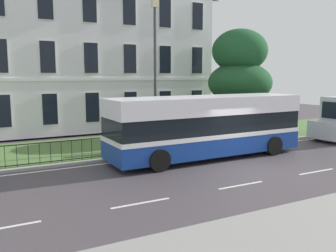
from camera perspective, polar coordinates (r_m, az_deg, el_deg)
The scene contains 7 objects.
ground_plane at distance 17.14m, azimuth 10.19°, elevation -5.61°, with size 60.00×56.00×0.18m.
georgian_townhouse at distance 28.66m, azimuth -11.83°, elevation 13.14°, with size 16.56×8.31×12.93m.
iron_verge_railing at distance 18.41m, azimuth -1.51°, elevation -2.51°, with size 15.32×0.04×0.97m.
evergreen_tree at distance 24.49m, azimuth 11.21°, elevation 5.76°, with size 5.17×5.17×6.87m.
single_decker_bus at distance 17.55m, azimuth 6.18°, elevation 0.09°, with size 9.94×2.88×2.99m.
street_lamp_post at distance 19.20m, azimuth -2.05°, elevation 9.46°, with size 0.36×0.24×7.69m.
litter_bin at distance 18.18m, azimuth -8.93°, elevation -2.51°, with size 0.51×0.51×1.14m.
Camera 1 is at (-10.35, -11.81, 3.99)m, focal length 38.56 mm.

